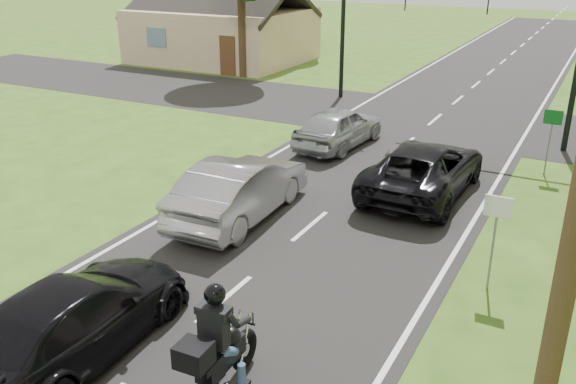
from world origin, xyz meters
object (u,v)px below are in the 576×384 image
object	(u,v)px
dark_car_behind	(75,317)
sign_white	(496,220)
motorcycle_rider	(215,358)
traffic_signal	(525,29)
dark_suv	(424,168)
sign_green	(552,127)
silver_sedan	(240,189)
silver_suv	(339,127)

from	to	relation	value
dark_car_behind	sign_white	distance (m)	8.32
motorcycle_rider	traffic_signal	world-z (taller)	traffic_signal
dark_suv	traffic_signal	world-z (taller)	traffic_signal
dark_suv	sign_green	distance (m)	4.56
motorcycle_rider	sign_green	bearing A→B (deg)	73.65
sign_green	traffic_signal	bearing A→B (deg)	117.38
silver_sedan	dark_car_behind	xyz separation A→B (m)	(0.60, -6.37, -0.09)
dark_car_behind	traffic_signal	bearing A→B (deg)	-109.24
dark_suv	silver_suv	size ratio (longest dim) A/B	1.25
silver_sedan	sign_white	size ratio (longest dim) A/B	2.34
dark_car_behind	dark_suv	bearing A→B (deg)	-110.89
sign_white	dark_suv	bearing A→B (deg)	120.94
dark_car_behind	sign_green	xyz separation A→B (m)	(6.20, 13.70, 0.86)
sign_white	dark_car_behind	bearing A→B (deg)	-136.48
dark_suv	sign_white	size ratio (longest dim) A/B	2.57
dark_car_behind	sign_white	world-z (taller)	sign_white
motorcycle_rider	sign_green	distance (m)	14.00
dark_car_behind	sign_green	bearing A→B (deg)	-118.08
sign_white	sign_green	size ratio (longest dim) A/B	1.00
silver_sedan	traffic_signal	xyz separation A→B (m)	(5.24, 10.35, 3.31)
traffic_signal	sign_white	bearing A→B (deg)	-82.95
dark_car_behind	sign_white	bearing A→B (deg)	-140.20
silver_suv	silver_sedan	bearing A→B (deg)	96.41
motorcycle_rider	silver_sedan	world-z (taller)	motorcycle_rider
silver_sedan	sign_white	xyz separation A→B (m)	(6.60, -0.67, 0.77)
silver_suv	dark_suv	bearing A→B (deg)	147.91
silver_suv	traffic_signal	size ratio (longest dim) A/B	0.69
motorcycle_rider	dark_suv	world-z (taller)	motorcycle_rider
sign_white	traffic_signal	bearing A→B (deg)	97.05
motorcycle_rider	dark_suv	xyz separation A→B (m)	(0.33, 10.25, -0.06)
traffic_signal	silver_suv	bearing A→B (deg)	-148.42
dark_car_behind	motorcycle_rider	bearing A→B (deg)	178.65
silver_sedan	silver_suv	size ratio (longest dim) A/B	1.14
sign_white	silver_sedan	bearing A→B (deg)	174.22
silver_sedan	silver_suv	world-z (taller)	silver_sedan
motorcycle_rider	dark_car_behind	xyz separation A→B (m)	(-2.87, -0.12, -0.09)
silver_sedan	traffic_signal	world-z (taller)	traffic_signal
silver_sedan	silver_suv	xyz separation A→B (m)	(-0.21, 7.00, -0.07)
dark_suv	motorcycle_rider	bearing A→B (deg)	89.17
dark_car_behind	sign_white	xyz separation A→B (m)	(6.00, 5.70, 0.86)
motorcycle_rider	traffic_signal	bearing A→B (deg)	81.35
traffic_signal	sign_white	world-z (taller)	traffic_signal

